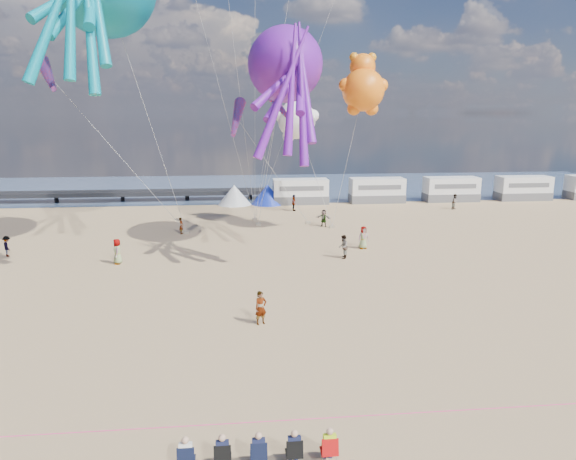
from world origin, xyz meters
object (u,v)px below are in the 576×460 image
Objects in this scene: motorhome_3 at (523,188)px; tent_blue at (268,194)px; spectator_row at (259,449)px; kite_octopus_purple at (285,65)px; beachgoer_0 at (363,238)px; sandbag_c at (332,227)px; beachgoer_4 at (324,218)px; windsock_left at (47,74)px; kite_panda at (297,120)px; sandbag_d at (308,223)px; beachgoer_6 at (117,251)px; tent_white at (234,195)px; beachgoer_2 at (7,246)px; beachgoer_3 at (294,203)px; kite_teddy_orange at (363,90)px; beachgoer_1 at (343,247)px; windsock_right at (278,105)px; motorhome_2 at (451,189)px; sandbag_b at (258,224)px; motorhome_0 at (300,191)px; windsock_mid at (237,118)px; motorhome_1 at (377,190)px; standing_person at (261,308)px; beachgoer_5 at (181,226)px; sandbag_e at (255,219)px; sandbag_a at (187,232)px; beachgoer_7 at (455,202)px.

motorhome_3 reaches higher than tent_blue.
spectator_row is at bearing -126.94° from motorhome_3.
kite_octopus_purple reaches higher than tent_blue.
beachgoer_0 reaches higher than sandbag_c.
motorhome_3 reaches higher than beachgoer_0.
tent_blue reaches higher than beachgoer_4.
kite_octopus_purple is at bearing -28.91° from windsock_left.
kite_panda is at bearing -160.00° from beachgoer_4.
sandbag_d is at bearing -4.56° from windsock_left.
sandbag_c is (17.78, 10.25, -0.82)m from beachgoer_6.
tent_white is 2.41× the size of beachgoer_4.
beachgoer_3 reaches higher than beachgoer_2.
kite_teddy_orange is at bearing 48.60° from kite_octopus_purple.
windsock_right is (-4.22, 8.36, 10.54)m from beachgoer_1.
motorhome_2 is 42.90m from beachgoer_6.
kite_octopus_purple reaches higher than beachgoer_2.
sandbag_c is at bearing -56.14° from tent_white.
sandbag_b is (1.49, 35.42, -0.54)m from spectator_row.
motorhome_0 is at bearing -16.12° from beachgoer_3.
windsock_mid reaches higher than motorhome_0.
motorhome_0 is at bearing 120.87° from beachgoer_4.
windsock_mid is (-6.86, -6.36, 10.29)m from sandbag_d.
beachgoer_3 is 0.26× the size of windsock_left.
motorhome_0 is 28.50m from motorhome_3.
standing_person is (-16.03, -36.24, -0.60)m from motorhome_1.
motorhome_1 is 13.50m from tent_blue.
beachgoer_5 is 8.83m from sandbag_e.
motorhome_0 is 21.89m from beachgoer_0.
beachgoer_4 is at bearing -29.22° from sandbag_e.
sandbag_c is at bearing 76.08° from kite_octopus_purple.
motorhome_0 is at bearing 50.39° from sandbag_a.
tent_blue reaches higher than beachgoer_0.
beachgoer_4 is 0.94× the size of beachgoer_7.
beachgoer_7 is 0.29× the size of windsock_mid.
tent_blue is 0.66× the size of windsock_mid.
beachgoer_0 is 10.42m from sandbag_d.
sandbag_a is at bearing -119.22° from tent_blue.
tent_white is 15.74m from beachgoer_4.
beachgoer_2 is 0.87× the size of beachgoer_3.
motorhome_2 is 29.72m from windsock_right.
windsock_right is (12.47, 8.16, 10.51)m from beachgoer_6.
motorhome_2 reaches higher than spectator_row.
tent_white is 1.00× the size of tent_blue.
beachgoer_0 is (6.48, -21.75, -0.27)m from tent_blue.
beachgoer_4 reaches higher than beachgoer_2.
tent_blue is at bearing 69.47° from windsock_right.
kite_teddy_orange is at bearing 10.54° from windsock_mid.
beachgoer_5 is at bearing 153.39° from kite_teddy_orange.
beachgoer_0 reaches higher than standing_person.
sandbag_e is (-4.55, -4.73, -0.81)m from beachgoer_3.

